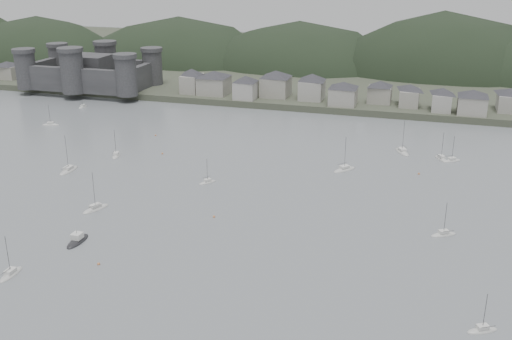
% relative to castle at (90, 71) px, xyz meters
% --- Properties ---
extents(ground, '(900.00, 900.00, 0.00)m').
position_rel_castle_xyz_m(ground, '(120.00, -179.80, -10.96)').
color(ground, slate).
rests_on(ground, ground).
extents(far_shore_land, '(900.00, 250.00, 3.00)m').
position_rel_castle_xyz_m(far_shore_land, '(120.00, 115.20, -9.46)').
color(far_shore_land, '#383D2D').
rests_on(far_shore_land, ground).
extents(forested_ridge, '(851.55, 103.94, 102.57)m').
position_rel_castle_xyz_m(forested_ridge, '(124.83, 89.60, -22.25)').
color(forested_ridge, black).
rests_on(forested_ridge, ground).
extents(castle, '(66.00, 43.00, 20.00)m').
position_rel_castle_xyz_m(castle, '(0.00, 0.00, 0.00)').
color(castle, '#323235').
rests_on(castle, far_shore_land).
extents(waterfront_town, '(451.48, 28.46, 12.92)m').
position_rel_castle_xyz_m(waterfront_town, '(170.59, 3.54, -2.30)').
color(waterfront_town, gray).
rests_on(waterfront_town, far_shore_land).
extents(moored_fleet, '(244.50, 169.83, 13.07)m').
position_rel_castle_xyz_m(moored_fleet, '(104.46, -112.90, -10.79)').
color(moored_fleet, '#BCBCB8').
rests_on(moored_fleet, ground).
extents(motor_launch_far, '(3.20, 8.57, 4.03)m').
position_rel_castle_xyz_m(motor_launch_far, '(88.17, -151.60, -10.68)').
color(motor_launch_far, black).
rests_on(motor_launch_far, ground).
extents(mooring_buoys, '(139.52, 128.37, 0.70)m').
position_rel_castle_xyz_m(mooring_buoys, '(100.33, -123.90, -10.81)').
color(mooring_buoys, '#CD7A44').
rests_on(mooring_buoys, ground).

